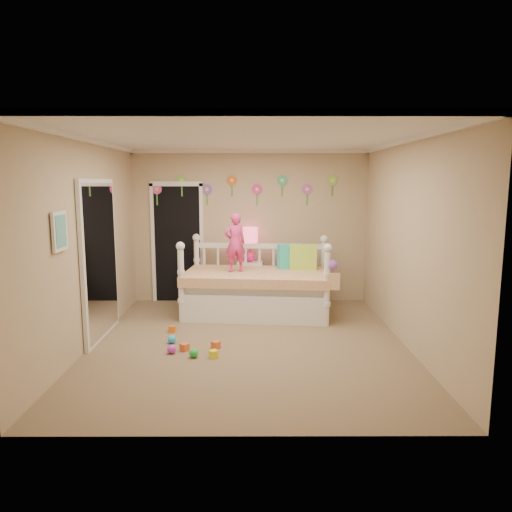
{
  "coord_description": "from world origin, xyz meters",
  "views": [
    {
      "loc": [
        0.08,
        -5.85,
        2.06
      ],
      "look_at": [
        0.1,
        0.6,
        1.05
      ],
      "focal_mm": 33.18,
      "sensor_mm": 36.0,
      "label": 1
    }
  ],
  "objects_px": {
    "daybed": "(256,276)",
    "table_lamp": "(250,239)",
    "child": "(235,243)",
    "nightstand": "(250,283)"
  },
  "relations": [
    {
      "from": "child",
      "to": "nightstand",
      "type": "distance_m",
      "value": 1.06
    },
    {
      "from": "table_lamp",
      "to": "daybed",
      "type": "bearing_deg",
      "value": -81.08
    },
    {
      "from": "child",
      "to": "table_lamp",
      "type": "bearing_deg",
      "value": -125.06
    },
    {
      "from": "daybed",
      "to": "child",
      "type": "relative_size",
      "value": 2.48
    },
    {
      "from": "daybed",
      "to": "table_lamp",
      "type": "distance_m",
      "value": 0.85
    },
    {
      "from": "child",
      "to": "table_lamp",
      "type": "distance_m",
      "value": 0.72
    },
    {
      "from": "daybed",
      "to": "table_lamp",
      "type": "bearing_deg",
      "value": 104.52
    },
    {
      "from": "nightstand",
      "to": "table_lamp",
      "type": "height_order",
      "value": "table_lamp"
    },
    {
      "from": "daybed",
      "to": "child",
      "type": "bearing_deg",
      "value": -174.5
    },
    {
      "from": "daybed",
      "to": "child",
      "type": "distance_m",
      "value": 0.62
    }
  ]
}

